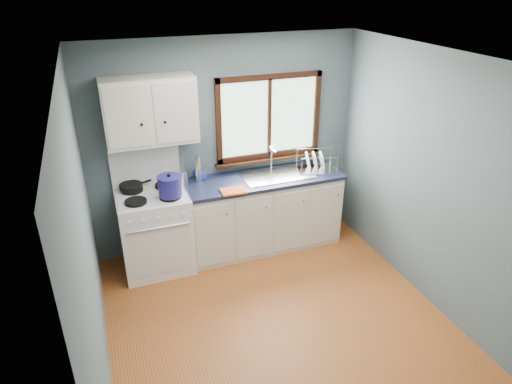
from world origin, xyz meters
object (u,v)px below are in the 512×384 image
object	(u,v)px
sink	(277,180)
utensil_crock	(182,177)
base_cabinets	(263,215)
skillet	(131,186)
dish_rack	(316,165)
gas_range	(155,229)
stockpot	(170,186)
thermos	(198,169)

from	to	relation	value
sink	utensil_crock	world-z (taller)	utensil_crock
base_cabinets	skillet	bearing A→B (deg)	174.72
dish_rack	gas_range	bearing A→B (deg)	-164.76
stockpot	utensil_crock	world-z (taller)	utensil_crock
gas_range	thermos	bearing A→B (deg)	16.24
base_cabinets	skillet	distance (m)	1.61
dish_rack	base_cabinets	bearing A→B (deg)	-165.68
sink	dish_rack	distance (m)	0.51
skillet	sink	bearing A→B (deg)	-26.83
sink	utensil_crock	bearing A→B (deg)	172.91
utensil_crock	base_cabinets	bearing A→B (deg)	-8.43
base_cabinets	utensil_crock	bearing A→B (deg)	171.57
gas_range	skillet	distance (m)	0.55
skillet	thermos	xyz separation A→B (m)	(0.75, 0.01, 0.09)
gas_range	sink	size ratio (longest dim) A/B	1.62
utensil_crock	dish_rack	size ratio (longest dim) A/B	0.78
base_cabinets	thermos	xyz separation A→B (m)	(-0.74, 0.15, 0.67)
skillet	dish_rack	size ratio (longest dim) A/B	0.76
skillet	gas_range	bearing A→B (deg)	-62.01
gas_range	stockpot	xyz separation A→B (m)	(0.18, -0.16, 0.58)
thermos	gas_range	bearing A→B (deg)	-163.76
sink	skillet	size ratio (longest dim) A/B	2.11
dish_rack	utensil_crock	bearing A→B (deg)	-170.22
base_cabinets	utensil_crock	distance (m)	1.11
gas_range	thermos	distance (m)	0.83
stockpot	thermos	xyz separation A→B (m)	(0.38, 0.33, 0.01)
gas_range	skillet	size ratio (longest dim) A/B	3.42
thermos	skillet	bearing A→B (deg)	-179.39
utensil_crock	skillet	bearing A→B (deg)	179.90
stockpot	thermos	size ratio (longest dim) A/B	0.90
stockpot	thermos	world-z (taller)	thermos
gas_range	sink	distance (m)	1.53
skillet	utensil_crock	bearing A→B (deg)	-22.21
base_cabinets	stockpot	size ratio (longest dim) A/B	6.48
utensil_crock	sink	bearing A→B (deg)	-7.09
base_cabinets	sink	size ratio (longest dim) A/B	2.20
sink	thermos	bearing A→B (deg)	170.96
base_cabinets	stockpot	bearing A→B (deg)	-170.85
skillet	utensil_crock	size ratio (longest dim) A/B	0.97
skillet	thermos	size ratio (longest dim) A/B	1.26
skillet	utensil_crock	xyz separation A→B (m)	(0.57, -0.00, 0.02)
skillet	dish_rack	xyz separation A→B (m)	(2.17, -0.14, -0.00)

